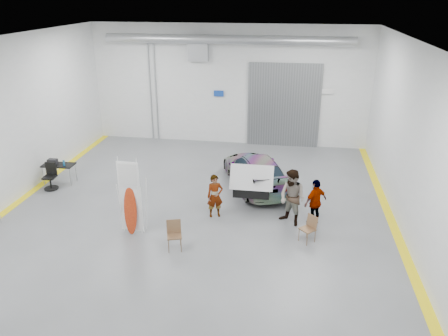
# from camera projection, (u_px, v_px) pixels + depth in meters

# --- Properties ---
(ground) EXTENTS (16.00, 16.00, 0.00)m
(ground) POSITION_uv_depth(u_px,v_px,m) (196.00, 212.00, 15.77)
(ground) COLOR slate
(ground) RESTS_ON ground
(room_shell) EXTENTS (14.02, 16.18, 6.01)m
(room_shell) POSITION_uv_depth(u_px,v_px,m) (213.00, 88.00, 16.23)
(room_shell) COLOR silver
(room_shell) RESTS_ON ground
(sedan_car) EXTENTS (3.48, 4.94, 1.33)m
(sedan_car) POSITION_uv_depth(u_px,v_px,m) (256.00, 171.00, 17.69)
(sedan_car) COLOR white
(sedan_car) RESTS_ON ground
(person_a) EXTENTS (0.67, 0.56, 1.57)m
(person_a) POSITION_uv_depth(u_px,v_px,m) (215.00, 196.00, 15.23)
(person_a) COLOR brown
(person_a) RESTS_ON ground
(person_b) EXTENTS (1.21, 1.17, 1.97)m
(person_b) POSITION_uv_depth(u_px,v_px,m) (292.00, 198.00, 14.65)
(person_b) COLOR #486984
(person_b) RESTS_ON ground
(person_c) EXTENTS (0.96, 0.93, 1.63)m
(person_c) POSITION_uv_depth(u_px,v_px,m) (315.00, 202.00, 14.74)
(person_c) COLOR #9C6A34
(person_c) RESTS_ON ground
(surfboard_display) EXTENTS (0.76, 0.24, 2.67)m
(surfboard_display) POSITION_uv_depth(u_px,v_px,m) (131.00, 204.00, 14.03)
(surfboard_display) COLOR white
(surfboard_display) RESTS_ON ground
(folding_chair_near) EXTENTS (0.55, 0.57, 0.92)m
(folding_chair_near) POSITION_uv_depth(u_px,v_px,m) (175.00, 241.00, 13.43)
(folding_chair_near) COLOR brown
(folding_chair_near) RESTS_ON ground
(folding_chair_far) EXTENTS (0.58, 0.66, 0.88)m
(folding_chair_far) POSITION_uv_depth(u_px,v_px,m) (307.00, 234.00, 13.85)
(folding_chair_far) COLOR brown
(folding_chair_far) RESTS_ON ground
(work_table) EXTENTS (1.31, 0.69, 1.05)m
(work_table) POSITION_uv_depth(u_px,v_px,m) (57.00, 164.00, 17.95)
(work_table) COLOR #909398
(work_table) RESTS_ON ground
(office_chair) EXTENTS (0.57, 0.57, 1.06)m
(office_chair) POSITION_uv_depth(u_px,v_px,m) (51.00, 178.00, 17.50)
(office_chair) COLOR black
(office_chair) RESTS_ON ground
(trunk_lid) EXTENTS (1.55, 0.94, 0.04)m
(trunk_lid) POSITION_uv_depth(u_px,v_px,m) (251.00, 175.00, 15.57)
(trunk_lid) COLOR silver
(trunk_lid) RESTS_ON sedan_car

